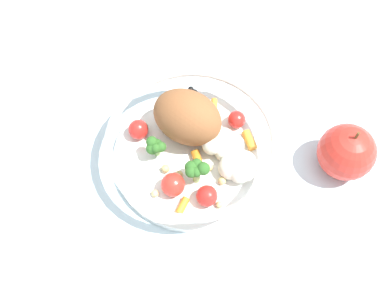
% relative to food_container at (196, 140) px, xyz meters
% --- Properties ---
extents(ground_plane, '(2.40, 2.40, 0.00)m').
position_rel_food_container_xyz_m(ground_plane, '(0.00, -0.01, -0.03)').
color(ground_plane, silver).
extents(food_container, '(0.23, 0.23, 0.09)m').
position_rel_food_container_xyz_m(food_container, '(0.00, 0.00, 0.00)').
color(food_container, white).
rests_on(food_container, ground_plane).
extents(loose_apple, '(0.08, 0.08, 0.09)m').
position_rel_food_container_xyz_m(loose_apple, '(0.20, -0.01, 0.00)').
color(loose_apple, red).
rests_on(loose_apple, ground_plane).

